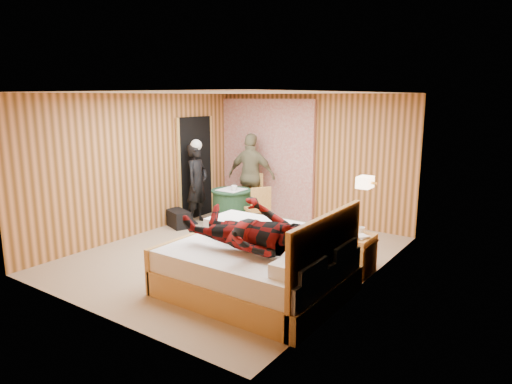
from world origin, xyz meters
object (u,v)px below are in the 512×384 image
Objects in this scene: wall_lamp at (365,182)px; nightstand at (357,254)px; bed at (259,267)px; round_table at (232,207)px; man_on_bed at (250,219)px; duffel_bag at (178,219)px; chair_far at (251,192)px; chair_near at (259,206)px; man_at_table at (252,176)px; woman_standing at (197,183)px.

nightstand is at bearing -118.54° from wall_lamp.
wall_lamp is 0.12× the size of bed.
man_on_bed is (2.24, -2.52, 0.67)m from round_table.
chair_far is at bearing 81.72° from duffel_bag.
chair_far is (-2.19, 2.92, 0.20)m from bed.
man_on_bed reaches higher than nightstand.
round_table is at bearing -65.65° from chair_near.
man_at_table is at bearing -104.30° from chair_near.
woman_standing is at bearing -159.20° from round_table.
round_table is at bearing 79.00° from man_at_table.
man_at_table is (-0.71, 0.77, 0.37)m from chair_near.
wall_lamp reaches higher than chair_far.
man_at_table reaches higher than bed.
man_at_table is (0.66, 0.91, 0.08)m from woman_standing.
woman_standing is 1.13m from man_at_table.
round_table is 1.40× the size of duffel_bag.
chair_far is (-2.95, 1.61, 0.25)m from nightstand.
chair_near is 1.11m from man_at_table.
bed reaches higher than duffel_bag.
round_table is 0.82m from woman_standing.
chair_far is at bearing 152.96° from wall_lamp.
chair_far is (0.02, 0.63, 0.19)m from round_table.
man_at_table reaches higher than nightstand.
bed is 1.52m from nightstand.
wall_lamp is 0.46× the size of duffel_bag.
woman_standing is 0.88× the size of man_on_bed.
bed is at bearing -46.02° from round_table.
man_on_bed is at bearing -115.53° from wall_lamp.
duffel_bag is (-2.97, 1.58, -0.18)m from bed.
nightstand is at bearing 17.68° from duffel_bag.
wall_lamp is 3.95m from duffel_bag.
round_table is at bearing 64.83° from duffel_bag.
nightstand is 2.43m from chair_near.
round_table is (-2.21, 2.29, 0.01)m from bed.
round_table is 0.66m from chair_far.
duffel_bag is at bearing -108.83° from chair_far.
woman_standing is at bearing -116.18° from chair_far.
bed is 2.65m from chair_near.
wall_lamp is at bearing 59.90° from bed.
man_on_bed is at bearing 65.35° from chair_near.
man_on_bed reaches higher than duffel_bag.
woman_standing is (-0.67, -0.88, 0.24)m from chair_far.
duffel_bag is at bearing -34.78° from chair_near.
round_table is at bearing 131.65° from man_on_bed.
wall_lamp is at bearing 18.93° from duffel_bag.
man_at_table is at bearing 152.63° from wall_lamp.
man_at_table is at bearing 151.11° from nightstand.
man_on_bed is at bearing -43.50° from chair_far.
bed is at bearing 115.83° from man_at_table.
chair_far is at bearing -103.82° from chair_near.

